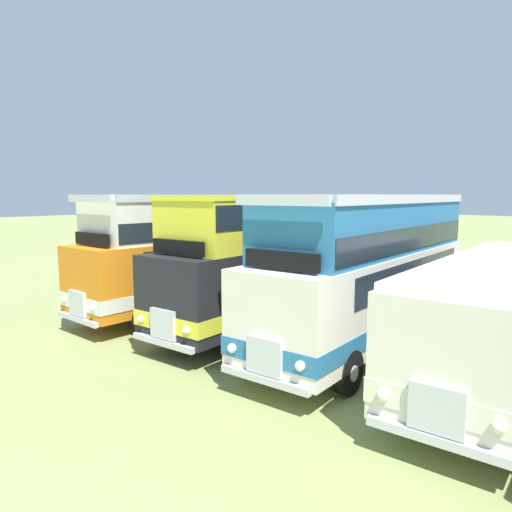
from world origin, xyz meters
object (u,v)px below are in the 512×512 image
object	(u,v)px
bus_second_in_row	(276,254)
bus_fourth_in_row	(500,310)
bus_first_in_row	(195,250)
bus_third_in_row	(370,268)

from	to	relation	value
bus_second_in_row	bus_fourth_in_row	distance (m)	7.39
bus_first_in_row	bus_third_in_row	bearing A→B (deg)	1.80
bus_third_in_row	bus_first_in_row	bearing A→B (deg)	-178.20
bus_first_in_row	bus_fourth_in_row	bearing A→B (deg)	-1.32
bus_third_in_row	bus_fourth_in_row	xyz separation A→B (m)	(3.66, -0.48, -0.61)
bus_first_in_row	bus_second_in_row	distance (m)	3.68
bus_third_in_row	bus_fourth_in_row	bearing A→B (deg)	-7.50
bus_second_in_row	bus_first_in_row	bearing A→B (deg)	-173.69
bus_third_in_row	bus_fourth_in_row	size ratio (longest dim) A/B	1.05
bus_third_in_row	bus_second_in_row	bearing A→B (deg)	177.27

